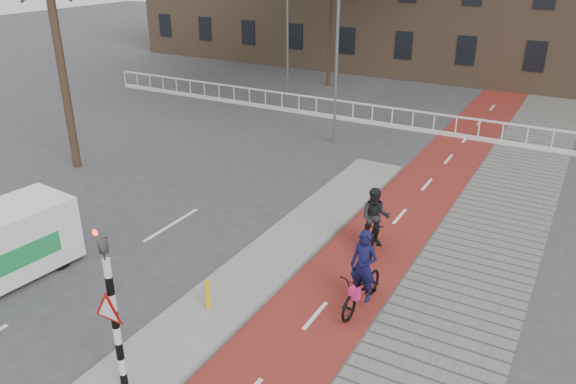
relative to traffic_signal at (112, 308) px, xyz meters
The scene contains 13 objects.
ground 2.90m from the traffic_signal, 73.47° to the left, with size 120.00×120.00×0.00m, color #38383A.
bike_lane 12.36m from the traffic_signal, 80.09° to the left, with size 2.50×60.00×0.01m, color maroon.
sidewalk 13.13m from the traffic_signal, 67.82° to the left, with size 3.00×60.00×0.01m, color slate.
curb_island 6.32m from the traffic_signal, 90.95° to the left, with size 1.80×16.00×0.12m, color gray.
traffic_signal is the anchor object (origin of this frame).
bollard 3.30m from the traffic_signal, 93.35° to the left, with size 0.12×0.12×0.73m, color yellow.
cyclist_near 5.81m from the traffic_signal, 59.18° to the left, with size 0.79×1.99×2.03m.
cyclist_far 7.90m from the traffic_signal, 73.89° to the left, with size 0.99×1.86×1.93m.
railing 19.60m from the traffic_signal, 103.02° to the left, with size 28.00×0.10×0.99m.
tree_left 13.41m from the traffic_signal, 142.01° to the left, with size 0.31×0.31×8.65m, color #322516.
tree_mid 26.73m from the traffic_signal, 107.08° to the left, with size 0.24×0.24×7.91m, color #322516.
streetlight_near 16.07m from the traffic_signal, 100.26° to the left, with size 0.12×0.12×8.93m, color slate.
streetlight_left 24.02m from the traffic_signal, 111.73° to the left, with size 0.12×0.12×7.29m, color slate.
Camera 1 is at (6.24, -7.77, 7.97)m, focal length 35.00 mm.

